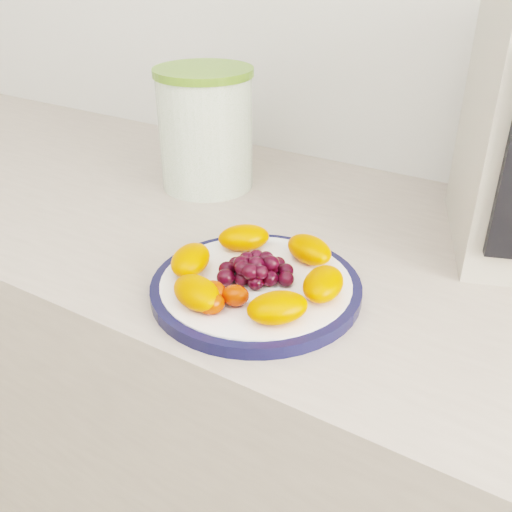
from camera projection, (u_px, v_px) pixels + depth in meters
The scene contains 7 objects.
counter at pixel (335, 479), 0.98m from camera, with size 3.50×0.60×0.90m, color #AF9F90.
cabinet_face at pixel (334, 491), 1.00m from camera, with size 3.48×0.58×0.84m, color olive.
plate_rim at pixel (256, 288), 0.67m from camera, with size 0.25×0.25×0.01m, color #0F1134.
plate_face at pixel (256, 287), 0.67m from camera, with size 0.22×0.22×0.02m, color white.
canister at pixel (206, 133), 0.92m from camera, with size 0.15×0.15×0.18m, color #2D6111.
canister_lid at pixel (203, 72), 0.87m from camera, with size 0.16×0.16×0.01m, color #577D29.
fruit_plate at pixel (254, 271), 0.65m from camera, with size 0.21×0.21×0.03m.
Camera 1 is at (0.24, 0.56, 1.27)m, focal length 40.00 mm.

